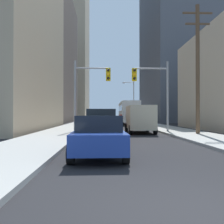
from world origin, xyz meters
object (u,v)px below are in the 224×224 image
object	(u,v)px
traffic_signal_near_left	(90,85)
city_bus	(128,112)
sedan_maroon	(102,123)
traffic_signal_near_right	(152,85)
pickup_truck_red	(101,125)
sedan_blue	(99,136)
cargo_van_beige	(140,118)
sedan_black	(102,121)

from	to	relation	value
traffic_signal_near_left	city_bus	bearing A→B (deg)	74.06
sedan_maroon	traffic_signal_near_right	size ratio (longest dim) A/B	0.71
pickup_truck_red	sedan_maroon	distance (m)	6.87
sedan_blue	traffic_signal_near_left	xyz separation A→B (m)	(-0.90, 11.21, 3.23)
cargo_van_beige	traffic_signal_near_right	bearing A→B (deg)	-10.77
sedan_maroon	city_bus	bearing A→B (deg)	75.86
sedan_blue	sedan_black	size ratio (longest dim) A/B	0.99
sedan_blue	traffic_signal_near_right	size ratio (longest dim) A/B	0.70
traffic_signal_near_right	sedan_blue	bearing A→B (deg)	-110.94
city_bus	sedan_maroon	distance (m)	16.42
cargo_van_beige	sedan_maroon	size ratio (longest dim) A/B	1.24
sedan_blue	sedan_black	world-z (taller)	same
traffic_signal_near_left	sedan_blue	bearing A→B (deg)	-85.40
pickup_truck_red	cargo_van_beige	bearing A→B (deg)	59.54
sedan_maroon	traffic_signal_near_left	bearing A→B (deg)	-122.00
sedan_black	traffic_signal_near_right	world-z (taller)	traffic_signal_near_right
sedan_maroon	traffic_signal_near_right	world-z (taller)	traffic_signal_near_right
city_bus	sedan_blue	xyz separation A→B (m)	(-4.08, -28.67, -1.16)
city_bus	cargo_van_beige	distance (m)	17.29
cargo_van_beige	sedan_blue	distance (m)	11.87
pickup_truck_red	sedan_blue	distance (m)	5.92
pickup_truck_red	sedan_maroon	xyz separation A→B (m)	(0.07, 6.87, -0.16)
sedan_black	traffic_signal_near_left	xyz separation A→B (m)	(-0.91, -7.51, 3.23)
pickup_truck_red	sedan_blue	world-z (taller)	pickup_truck_red
traffic_signal_near_right	sedan_black	bearing A→B (deg)	119.71
city_bus	traffic_signal_near_left	distance (m)	18.28
city_bus	pickup_truck_red	distance (m)	23.14
cargo_van_beige	sedan_blue	world-z (taller)	cargo_van_beige
cargo_van_beige	sedan_black	distance (m)	8.01
cargo_van_beige	sedan_maroon	world-z (taller)	cargo_van_beige
pickup_truck_red	cargo_van_beige	distance (m)	6.38
cargo_van_beige	pickup_truck_red	bearing A→B (deg)	-120.46
city_bus	sedan_blue	bearing A→B (deg)	-98.11
city_bus	sedan_maroon	bearing A→B (deg)	-104.14
sedan_black	traffic_signal_near_left	world-z (taller)	traffic_signal_near_left
sedan_blue	traffic_signal_near_right	distance (m)	12.43
sedan_blue	traffic_signal_near_left	distance (m)	11.70
cargo_van_beige	sedan_blue	bearing A→B (deg)	-105.89
sedan_blue	sedan_black	distance (m)	18.71
city_bus	sedan_black	bearing A→B (deg)	-112.28
sedan_black	traffic_signal_near_right	bearing A→B (deg)	-60.29
city_bus	sedan_blue	distance (m)	28.98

